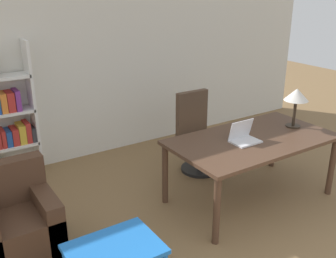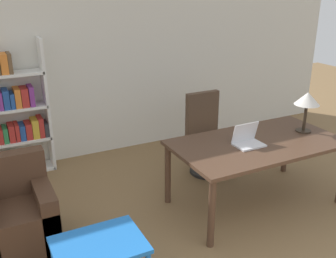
{
  "view_description": "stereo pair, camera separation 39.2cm",
  "coord_description": "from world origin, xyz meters",
  "px_view_note": "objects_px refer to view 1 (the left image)",
  "views": [
    {
      "loc": [
        -2.02,
        -0.55,
        2.4
      ],
      "look_at": [
        -0.01,
        2.53,
        1.01
      ],
      "focal_mm": 42.0,
      "sensor_mm": 36.0,
      "label": 1
    },
    {
      "loc": [
        -1.68,
        -0.74,
        2.4
      ],
      "look_at": [
        -0.01,
        2.53,
        1.01
      ],
      "focal_mm": 42.0,
      "sensor_mm": 36.0,
      "label": 2
    }
  ],
  "objects_px": {
    "table_lamp": "(296,96)",
    "side_table_blue": "(115,255)",
    "office_chair": "(197,135)",
    "armchair": "(17,227)",
    "desk": "(252,145)",
    "laptop": "(244,137)"
  },
  "relations": [
    {
      "from": "table_lamp",
      "to": "side_table_blue",
      "type": "bearing_deg",
      "value": -167.58
    },
    {
      "from": "office_chair",
      "to": "armchair",
      "type": "distance_m",
      "value": 2.53
    },
    {
      "from": "desk",
      "to": "laptop",
      "type": "relative_size",
      "value": 6.04
    },
    {
      "from": "office_chair",
      "to": "side_table_blue",
      "type": "height_order",
      "value": "office_chair"
    },
    {
      "from": "office_chair",
      "to": "side_table_blue",
      "type": "relative_size",
      "value": 1.51
    },
    {
      "from": "side_table_blue",
      "to": "armchair",
      "type": "height_order",
      "value": "armchair"
    },
    {
      "from": "office_chair",
      "to": "armchair",
      "type": "height_order",
      "value": "office_chair"
    },
    {
      "from": "side_table_blue",
      "to": "armchair",
      "type": "bearing_deg",
      "value": 117.51
    },
    {
      "from": "armchair",
      "to": "office_chair",
      "type": "bearing_deg",
      "value": 12.82
    },
    {
      "from": "laptop",
      "to": "table_lamp",
      "type": "height_order",
      "value": "table_lamp"
    },
    {
      "from": "laptop",
      "to": "office_chair",
      "type": "bearing_deg",
      "value": 83.39
    },
    {
      "from": "desk",
      "to": "side_table_blue",
      "type": "xyz_separation_m",
      "value": [
        -1.99,
        -0.58,
        -0.25
      ]
    },
    {
      "from": "office_chair",
      "to": "side_table_blue",
      "type": "bearing_deg",
      "value": -141.73
    },
    {
      "from": "table_lamp",
      "to": "laptop",
      "type": "bearing_deg",
      "value": -178.21
    },
    {
      "from": "laptop",
      "to": "side_table_blue",
      "type": "distance_m",
      "value": 1.96
    },
    {
      "from": "desk",
      "to": "laptop",
      "type": "bearing_deg",
      "value": -173.91
    },
    {
      "from": "desk",
      "to": "office_chair",
      "type": "distance_m",
      "value": 0.98
    },
    {
      "from": "laptop",
      "to": "table_lamp",
      "type": "xyz_separation_m",
      "value": [
        0.83,
        0.03,
        0.32
      ]
    },
    {
      "from": "desk",
      "to": "office_chair",
      "type": "height_order",
      "value": "office_chair"
    },
    {
      "from": "armchair",
      "to": "laptop",
      "type": "bearing_deg",
      "value": -10.08
    },
    {
      "from": "side_table_blue",
      "to": "table_lamp",
      "type": "bearing_deg",
      "value": 12.42
    },
    {
      "from": "desk",
      "to": "table_lamp",
      "type": "distance_m",
      "value": 0.81
    }
  ]
}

